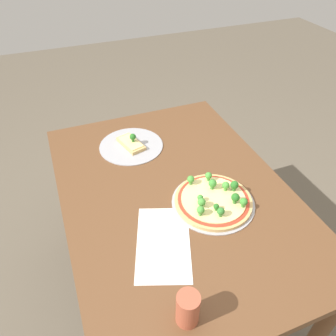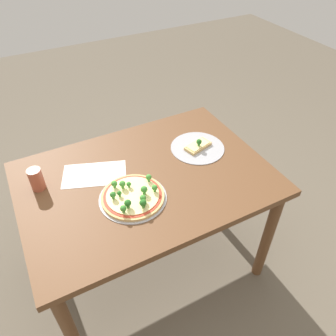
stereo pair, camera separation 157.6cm
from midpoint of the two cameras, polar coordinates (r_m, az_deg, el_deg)
ground_plane at (r=1.94m, az=14.20°, el=-28.05°), size 8.00×8.00×0.00m
dining_table at (r=1.36m, az=18.90°, el=-17.76°), size 1.25×0.89×0.75m
pizza_tray_whole at (r=1.18m, az=19.55°, el=-21.46°), size 0.32×0.32×0.07m
pizza_tray_slice at (r=1.52m, az=27.64°, el=-6.84°), size 0.30×0.30×0.07m
drinking_cup at (r=1.12m, az=-5.16°, el=-18.35°), size 0.07×0.07×0.12m
paper_menu at (r=1.23m, az=7.59°, el=-15.65°), size 0.36×0.28×0.00m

